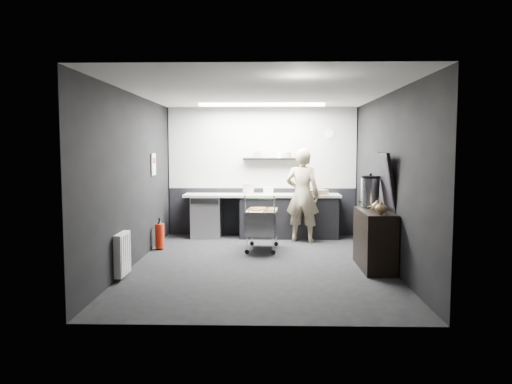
{
  "coord_description": "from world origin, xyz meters",
  "views": [
    {
      "loc": [
        0.12,
        -7.8,
        1.85
      ],
      "look_at": [
        -0.08,
        0.4,
        1.12
      ],
      "focal_mm": 35.0,
      "sensor_mm": 36.0,
      "label": 1
    }
  ],
  "objects": [
    {
      "name": "wall_front",
      "position": [
        0.0,
        -2.75,
        1.35
      ],
      "size": [
        5.5,
        0.0,
        5.5
      ],
      "primitive_type": "plane",
      "rotation": [
        -1.57,
        0.0,
        0.0
      ],
      "color": "black",
      "rests_on": "floor"
    },
    {
      "name": "white_container",
      "position": [
        0.13,
        2.37,
        0.97
      ],
      "size": [
        0.2,
        0.18,
        0.15
      ],
      "primitive_type": "cube",
      "rotation": [
        0.0,
        0.0,
        0.42
      ],
      "color": "white",
      "rests_on": "prep_counter"
    },
    {
      "name": "shopping_cart",
      "position": [
        0.01,
        1.14,
        0.48
      ],
      "size": [
        0.61,
        0.95,
        1.0
      ],
      "color": "silver",
      "rests_on": "floor"
    },
    {
      "name": "ceiling_strip",
      "position": [
        0.0,
        1.85,
        2.67
      ],
      "size": [
        2.4,
        0.2,
        0.04
      ],
      "primitive_type": "cube",
      "color": "white",
      "rests_on": "ceiling"
    },
    {
      "name": "kitchen_wall_panel",
      "position": [
        0.0,
        2.73,
        1.85
      ],
      "size": [
        3.95,
        0.02,
        1.7
      ],
      "primitive_type": "cube",
      "color": "#B2B2AE",
      "rests_on": "wall_back"
    },
    {
      "name": "dado_panel",
      "position": [
        0.0,
        2.73,
        0.5
      ],
      "size": [
        3.95,
        0.02,
        1.0
      ],
      "primitive_type": "cube",
      "color": "black",
      "rests_on": "wall_back"
    },
    {
      "name": "sideboard",
      "position": [
        1.77,
        -0.19,
        0.57
      ],
      "size": [
        0.51,
        1.19,
        1.78
      ],
      "color": "black",
      "rests_on": "floor"
    },
    {
      "name": "wall_left",
      "position": [
        -2.0,
        0.0,
        1.35
      ],
      "size": [
        0.0,
        5.5,
        5.5
      ],
      "primitive_type": "plane",
      "rotation": [
        1.57,
        0.0,
        1.57
      ],
      "color": "black",
      "rests_on": "floor"
    },
    {
      "name": "poster_red_band",
      "position": [
        -1.98,
        1.3,
        1.62
      ],
      "size": [
        0.02,
        0.22,
        0.1
      ],
      "primitive_type": "cube",
      "color": "red",
      "rests_on": "poster"
    },
    {
      "name": "wall_clock",
      "position": [
        1.4,
        2.72,
        2.15
      ],
      "size": [
        0.2,
        0.03,
        0.2
      ],
      "primitive_type": "cylinder",
      "rotation": [
        1.57,
        0.0,
        0.0
      ],
      "color": "white",
      "rests_on": "wall_back"
    },
    {
      "name": "floor",
      "position": [
        0.0,
        0.0,
        0.0
      ],
      "size": [
        5.5,
        5.5,
        0.0
      ],
      "primitive_type": "plane",
      "color": "black",
      "rests_on": "ground"
    },
    {
      "name": "radiator",
      "position": [
        -1.94,
        -0.9,
        0.35
      ],
      "size": [
        0.1,
        0.5,
        0.6
      ],
      "primitive_type": "cube",
      "color": "white",
      "rests_on": "wall_left"
    },
    {
      "name": "wall_right",
      "position": [
        2.0,
        0.0,
        1.35
      ],
      "size": [
        0.0,
        5.5,
        5.5
      ],
      "primitive_type": "plane",
      "rotation": [
        1.57,
        0.0,
        -1.57
      ],
      "color": "black",
      "rests_on": "floor"
    },
    {
      "name": "pink_tub",
      "position": [
        -0.28,
        2.42,
        1.01
      ],
      "size": [
        0.23,
        0.23,
        0.23
      ],
      "primitive_type": "cylinder",
      "color": "beige",
      "rests_on": "prep_counter"
    },
    {
      "name": "cardboard_box",
      "position": [
        1.06,
        2.37,
        0.95
      ],
      "size": [
        0.58,
        0.49,
        0.1
      ],
      "primitive_type": "cube",
      "rotation": [
        0.0,
        0.0,
        0.23
      ],
      "color": "#8E6D4B",
      "rests_on": "prep_counter"
    },
    {
      "name": "floating_shelf",
      "position": [
        0.2,
        2.62,
        1.62
      ],
      "size": [
        1.2,
        0.22,
        0.04
      ],
      "primitive_type": "cube",
      "color": "black",
      "rests_on": "wall_back"
    },
    {
      "name": "ceiling",
      "position": [
        0.0,
        0.0,
        2.7
      ],
      "size": [
        5.5,
        5.5,
        0.0
      ],
      "primitive_type": "plane",
      "rotation": [
        3.14,
        0.0,
        0.0
      ],
      "color": "white",
      "rests_on": "wall_back"
    },
    {
      "name": "wall_back",
      "position": [
        0.0,
        2.75,
        1.35
      ],
      "size": [
        5.5,
        0.0,
        5.5
      ],
      "primitive_type": "plane",
      "rotation": [
        1.57,
        0.0,
        0.0
      ],
      "color": "black",
      "rests_on": "floor"
    },
    {
      "name": "person",
      "position": [
        0.8,
        1.97,
        0.92
      ],
      "size": [
        0.77,
        0.62,
        1.84
      ],
      "primitive_type": "imported",
      "rotation": [
        0.0,
        0.0,
        2.84
      ],
      "color": "beige",
      "rests_on": "floor"
    },
    {
      "name": "prep_counter",
      "position": [
        0.14,
        2.42,
        0.46
      ],
      "size": [
        3.2,
        0.61,
        0.9
      ],
      "color": "black",
      "rests_on": "floor"
    },
    {
      "name": "poster",
      "position": [
        -1.98,
        1.3,
        1.55
      ],
      "size": [
        0.02,
        0.3,
        0.4
      ],
      "primitive_type": "cube",
      "color": "silver",
      "rests_on": "wall_left"
    },
    {
      "name": "fire_extinguisher",
      "position": [
        -1.85,
        1.13,
        0.27
      ],
      "size": [
        0.17,
        0.17,
        0.55
      ],
      "color": "red",
      "rests_on": "floor"
    }
  ]
}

